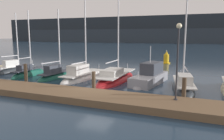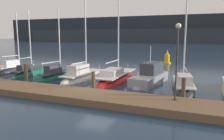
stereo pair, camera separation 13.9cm
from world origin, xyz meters
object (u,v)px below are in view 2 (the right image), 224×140
sailboat_berth_3 (57,76)px  sailboat_berth_4 (83,77)px  sailboat_berth_7 (183,88)px  motorboat_berth_6 (150,80)px  sailboat_berth_2 (29,75)px  channel_buoy (167,59)px  sailboat_berth_1 (16,70)px  sailboat_berth_5 (116,79)px  rowboat_adrift (8,66)px  dock_lamppost (177,50)px

sailboat_berth_3 → sailboat_berth_4: sailboat_berth_4 is taller
sailboat_berth_7 → motorboat_berth_6: bearing=157.8°
sailboat_berth_2 → channel_buoy: size_ratio=3.76×
sailboat_berth_3 → sailboat_berth_7: 12.38m
sailboat_berth_1 → sailboat_berth_5: (12.66, -0.18, -0.06)m
sailboat_berth_5 → rowboat_adrift: 17.57m
sailboat_berth_7 → rowboat_adrift: 23.99m
sailboat_berth_1 → rowboat_adrift: bearing=145.7°
channel_buoy → sailboat_berth_2: bearing=-128.0°
sailboat_berth_1 → sailboat_berth_3: sailboat_berth_3 is taller
sailboat_berth_5 → sailboat_berth_2: bearing=-173.2°
channel_buoy → dock_lamppost: dock_lamppost is taller
sailboat_berth_7 → sailboat_berth_4: bearing=175.3°
sailboat_berth_4 → motorboat_berth_6: 6.64m
sailboat_berth_4 → sailboat_berth_5: bearing=8.6°
sailboat_berth_5 → sailboat_berth_7: sailboat_berth_5 is taller
sailboat_berth_3 → dock_lamppost: size_ratio=1.63×
dock_lamppost → sailboat_berth_3: bearing=157.1°
sailboat_berth_2 → dock_lamppost: (15.65, -4.89, 3.33)m
sailboat_berth_2 → sailboat_berth_4: size_ratio=0.91×
sailboat_berth_1 → channel_buoy: sailboat_berth_1 is taller
motorboat_berth_6 → channel_buoy: bearing=91.9°
sailboat_berth_2 → sailboat_berth_3: 3.46m
motorboat_berth_6 → sailboat_berth_4: bearing=-176.3°
sailboat_berth_4 → sailboat_berth_1: bearing=175.8°
sailboat_berth_5 → motorboat_berth_6: (3.31, -0.07, 0.22)m
channel_buoy → motorboat_berth_6: bearing=-88.1°
sailboat_berth_3 → channel_buoy: size_ratio=3.67×
channel_buoy → dock_lamppost: 21.12m
sailboat_berth_1 → channel_buoy: size_ratio=3.67×
sailboat_berth_2 → sailboat_berth_5: size_ratio=0.71×
sailboat_berth_5 → sailboat_berth_1: bearing=179.2°
sailboat_berth_3 → sailboat_berth_4: size_ratio=0.89×
sailboat_berth_3 → motorboat_berth_6: (9.39, 0.81, 0.18)m
sailboat_berth_3 → rowboat_adrift: 11.93m
sailboat_berth_1 → sailboat_berth_3: (6.58, -1.06, -0.02)m
sailboat_berth_4 → sailboat_berth_7: size_ratio=0.82×
sailboat_berth_1 → sailboat_berth_4: size_ratio=0.89×
sailboat_berth_1 → channel_buoy: (15.48, 14.49, 0.58)m
sailboat_berth_1 → sailboat_berth_2: bearing=-22.8°
sailboat_berth_3 → dock_lamppost: sailboat_berth_3 is taller
sailboat_berth_1 → dock_lamppost: size_ratio=1.63×
rowboat_adrift → sailboat_berth_3: bearing=-20.6°
sailboat_berth_5 → motorboat_berth_6: sailboat_berth_5 is taller
sailboat_berth_4 → dock_lamppost: bearing=-30.3°
sailboat_berth_7 → rowboat_adrift: size_ratio=3.62×
channel_buoy → sailboat_berth_7: bearing=-77.7°
motorboat_berth_6 → sailboat_berth_7: 3.23m
sailboat_berth_1 → rowboat_adrift: 5.57m
sailboat_berth_7 → channel_buoy: bearing=102.3°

